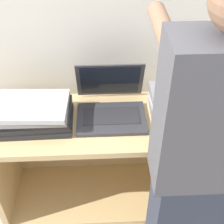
{
  "coord_description": "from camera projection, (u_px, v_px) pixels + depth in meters",
  "views": [
    {
      "loc": [
        -0.06,
        -1.03,
        1.81
      ],
      "look_at": [
        0.0,
        0.17,
        0.79
      ],
      "focal_mm": 50.0,
      "sensor_mm": 36.0,
      "label": 1
    }
  ],
  "objects": [
    {
      "name": "laptop_open",
      "position": [
        111.0,
        106.0,
        1.72
      ],
      "size": [
        0.38,
        0.35,
        0.27
      ],
      "color": "#333338",
      "rests_on": "cart"
    },
    {
      "name": "laptop_stack_right",
      "position": [
        187.0,
        106.0,
        1.68
      ],
      "size": [
        0.39,
        0.28,
        0.16
      ],
      "color": "#B7B7BC",
      "rests_on": "cart"
    },
    {
      "name": "person",
      "position": [
        199.0,
        169.0,
        1.27
      ],
      "size": [
        0.4,
        0.53,
        1.62
      ],
      "color": "#2D3342",
      "rests_on": "ground_plane"
    },
    {
      "name": "wall_back",
      "position": [
        108.0,
        0.0,
        1.64
      ],
      "size": [
        8.0,
        0.05,
        2.4
      ],
      "color": "silver",
      "rests_on": "ground_plane"
    },
    {
      "name": "laptop_stack_left",
      "position": [
        35.0,
        113.0,
        1.66
      ],
      "size": [
        0.4,
        0.28,
        0.13
      ],
      "color": "#232326",
      "rests_on": "cart"
    },
    {
      "name": "cart",
      "position": [
        111.0,
        152.0,
        1.98
      ],
      "size": [
        1.35,
        0.49,
        0.67
      ],
      "color": "tan",
      "rests_on": "ground_plane"
    }
  ]
}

